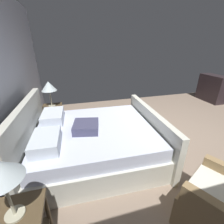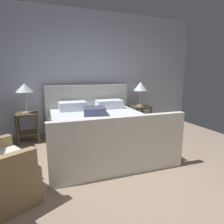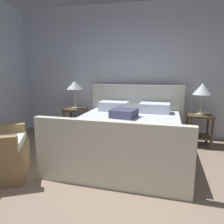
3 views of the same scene
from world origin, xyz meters
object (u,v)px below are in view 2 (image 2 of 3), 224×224
at_px(nightstand_right, 140,114).
at_px(nightstand_left, 28,122).
at_px(bed, 100,130).
at_px(table_lamp_right, 141,87).
at_px(table_lamp_left, 25,89).

height_order(nightstand_right, nightstand_left, same).
distance_m(bed, nightstand_right, 1.48).
bearing_deg(table_lamp_right, bed, -149.46).
xyz_separation_m(nightstand_right, table_lamp_left, (-2.55, 0.11, 0.69)).
relative_size(bed, nightstand_right, 3.79).
bearing_deg(table_lamp_left, nightstand_right, -2.36).
bearing_deg(nightstand_left, table_lamp_right, -2.36).
relative_size(nightstand_right, table_lamp_right, 1.03).
relative_size(nightstand_left, table_lamp_left, 1.01).
distance_m(nightstand_right, nightstand_left, 2.56).
distance_m(table_lamp_right, table_lamp_left, 2.56).
xyz_separation_m(table_lamp_right, table_lamp_left, (-2.55, 0.11, 0.02)).
relative_size(bed, nightstand_left, 3.79).
bearing_deg(nightstand_left, bed, -33.88).
height_order(bed, nightstand_right, bed).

